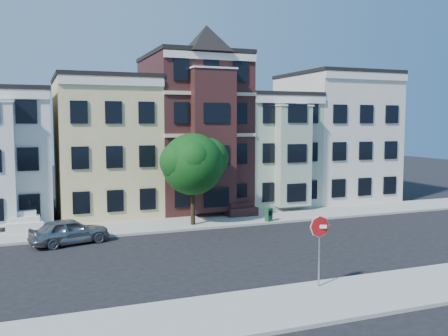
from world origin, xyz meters
name	(u,v)px	position (x,y,z in m)	size (l,w,h in m)	color
ground	(273,249)	(0.00, 0.00, 0.00)	(120.00, 120.00, 0.00)	black
far_sidewalk	(221,221)	(0.00, 8.00, 0.07)	(60.00, 4.00, 0.15)	#9E9B93
near_sidewalk	(364,294)	(0.00, -8.00, 0.07)	(60.00, 4.00, 0.15)	#9E9B93
house_yellow	(105,148)	(-7.00, 14.50, 5.00)	(7.00, 9.00, 10.00)	beige
house_brown	(193,134)	(0.00, 14.50, 6.00)	(7.00, 9.00, 12.00)	#391A19
house_green	(265,151)	(6.50, 14.50, 4.50)	(6.00, 9.00, 9.00)	#A2B599
house_cream	(334,138)	(13.50, 14.50, 5.50)	(8.00, 9.00, 11.00)	silver
street_tree	(193,168)	(-2.34, 7.17, 3.91)	(6.46, 6.46, 7.52)	#134C15
parked_car	(70,231)	(-10.34, 5.20, 0.75)	(1.77, 4.41, 1.50)	gray
newspaper_box	(269,215)	(2.85, 6.31, 0.61)	(0.42, 0.37, 0.92)	#1A532C
fire_hydrant	(28,235)	(-12.55, 6.41, 0.45)	(0.21, 0.21, 0.60)	beige
stop_sign	(319,246)	(-1.28, -6.68, 1.83)	(0.93, 0.13, 3.37)	#B01216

